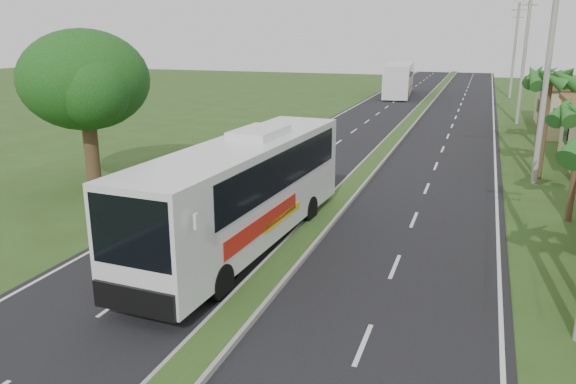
% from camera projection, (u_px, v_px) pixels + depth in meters
% --- Properties ---
extents(ground, '(180.00, 180.00, 0.00)m').
position_uv_depth(ground, '(232.00, 322.00, 14.78)').
color(ground, '#304519').
rests_on(ground, ground).
extents(road_asphalt, '(14.00, 160.00, 0.02)m').
position_uv_depth(road_asphalt, '(375.00, 162.00, 32.94)').
color(road_asphalt, black).
rests_on(road_asphalt, ground).
extents(median_strip, '(1.20, 160.00, 0.18)m').
position_uv_depth(median_strip, '(375.00, 160.00, 32.92)').
color(median_strip, gray).
rests_on(median_strip, ground).
extents(lane_edge_left, '(0.12, 160.00, 0.01)m').
position_uv_depth(lane_edge_left, '(268.00, 154.00, 35.06)').
color(lane_edge_left, silver).
rests_on(lane_edge_left, ground).
extents(lane_edge_right, '(0.12, 160.00, 0.01)m').
position_uv_depth(lane_edge_right, '(495.00, 171.00, 30.83)').
color(lane_edge_right, silver).
rests_on(lane_edge_right, ground).
extents(palm_verge_c, '(2.40, 2.40, 5.85)m').
position_uv_depth(palm_verge_c, '(551.00, 79.00, 27.85)').
color(palm_verge_c, '#473321').
rests_on(palm_verge_c, ground).
extents(palm_verge_d, '(2.40, 2.40, 5.25)m').
position_uv_depth(palm_verge_d, '(545.00, 77.00, 36.02)').
color(palm_verge_d, '#473321').
rests_on(palm_verge_d, ground).
extents(shade_tree, '(6.30, 6.00, 7.54)m').
position_uv_depth(shade_tree, '(83.00, 83.00, 26.32)').
color(shade_tree, '#473321').
rests_on(shade_tree, ground).
extents(utility_pole_b, '(3.20, 0.28, 12.00)m').
position_uv_depth(utility_pole_b, '(549.00, 56.00, 26.73)').
color(utility_pole_b, gray).
rests_on(utility_pole_b, ground).
extents(utility_pole_c, '(1.60, 0.28, 11.00)m').
position_uv_depth(utility_pole_c, '(525.00, 54.00, 45.05)').
color(utility_pole_c, gray).
rests_on(utility_pole_c, ground).
extents(utility_pole_d, '(1.60, 0.28, 10.50)m').
position_uv_depth(utility_pole_d, '(515.00, 50.00, 63.28)').
color(utility_pole_d, gray).
rests_on(utility_pole_d, ground).
extents(coach_bus_main, '(3.28, 12.63, 4.04)m').
position_uv_depth(coach_bus_main, '(245.00, 186.00, 19.41)').
color(coach_bus_main, silver).
rests_on(coach_bus_main, ground).
extents(coach_bus_far, '(3.86, 13.09, 3.76)m').
position_uv_depth(coach_bus_far, '(399.00, 78.00, 66.47)').
color(coach_bus_far, white).
rests_on(coach_bus_far, ground).
extents(motorcyclist, '(1.98, 1.16, 2.29)m').
position_uv_depth(motorcyclist, '(217.00, 251.00, 17.42)').
color(motorcyclist, black).
rests_on(motorcyclist, ground).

